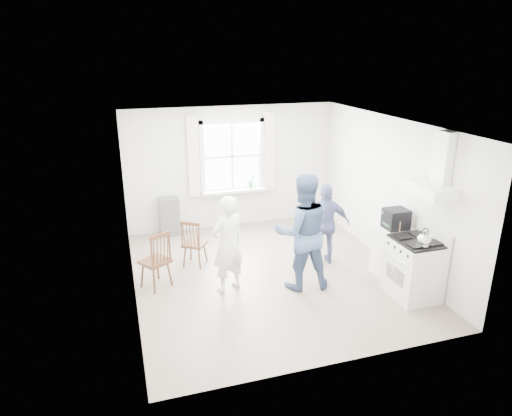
# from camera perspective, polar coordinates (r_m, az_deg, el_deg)

# --- Properties ---
(room_shell) EXTENTS (4.62, 5.12, 2.64)m
(room_shell) POSITION_cam_1_polar(r_m,az_deg,el_deg) (7.48, 1.73, 0.62)
(room_shell) COLOR gray
(room_shell) RESTS_ON ground
(window_assembly) EXTENTS (1.88, 0.24, 1.70)m
(window_assembly) POSITION_cam_1_polar(r_m,az_deg,el_deg) (9.69, -2.98, 5.93)
(window_assembly) COLOR white
(window_assembly) RESTS_ON room_shell
(range_hood) EXTENTS (0.45, 0.76, 0.94)m
(range_hood) POSITION_cam_1_polar(r_m,az_deg,el_deg) (7.15, 21.42, 3.42)
(range_hood) COLOR white
(range_hood) RESTS_ON room_shell
(shelf_unit) EXTENTS (0.40, 0.30, 0.80)m
(shelf_unit) POSITION_cam_1_polar(r_m,az_deg,el_deg) (9.65, -10.77, -1.04)
(shelf_unit) COLOR slate
(shelf_unit) RESTS_ON ground
(gas_stove) EXTENTS (0.68, 0.76, 1.12)m
(gas_stove) POSITION_cam_1_polar(r_m,az_deg,el_deg) (7.53, 19.15, -7.07)
(gas_stove) COLOR silver
(gas_stove) RESTS_ON ground
(kettle) EXTENTS (0.21, 0.21, 0.29)m
(kettle) POSITION_cam_1_polar(r_m,az_deg,el_deg) (7.12, 20.25, -3.79)
(kettle) COLOR silver
(kettle) RESTS_ON gas_stove
(low_cabinet) EXTENTS (0.50, 0.55, 0.90)m
(low_cabinet) POSITION_cam_1_polar(r_m,az_deg,el_deg) (8.09, 16.65, -5.20)
(low_cabinet) COLOR white
(low_cabinet) RESTS_ON ground
(stereo_stack) EXTENTS (0.37, 0.33, 0.33)m
(stereo_stack) POSITION_cam_1_polar(r_m,az_deg,el_deg) (7.80, 17.10, -1.30)
(stereo_stack) COLOR black
(stereo_stack) RESTS_ON low_cabinet
(cardboard_box) EXTENTS (0.32, 0.26, 0.18)m
(cardboard_box) POSITION_cam_1_polar(r_m,az_deg,el_deg) (7.83, 17.62, -1.85)
(cardboard_box) COLOR #916C46
(cardboard_box) RESTS_ON low_cabinet
(windsor_chair_a) EXTENTS (0.57, 0.57, 0.99)m
(windsor_chair_a) POSITION_cam_1_polar(r_m,az_deg,el_deg) (7.45, -12.08, -5.70)
(windsor_chair_a) COLOR #462716
(windsor_chair_a) RESTS_ON ground
(windsor_chair_b) EXTENTS (0.51, 0.51, 0.89)m
(windsor_chair_b) POSITION_cam_1_polar(r_m,az_deg,el_deg) (8.10, -8.01, -3.83)
(windsor_chair_b) COLOR #462716
(windsor_chair_b) RESTS_ON ground
(person_left) EXTENTS (0.76, 0.76, 1.59)m
(person_left) POSITION_cam_1_polar(r_m,az_deg,el_deg) (7.18, -3.59, -4.53)
(person_left) COLOR white
(person_left) RESTS_ON ground
(person_mid) EXTENTS (1.03, 1.03, 1.91)m
(person_mid) POSITION_cam_1_polar(r_m,az_deg,el_deg) (7.25, 5.80, -3.01)
(person_mid) COLOR #475D84
(person_mid) RESTS_ON ground
(person_right) EXTENTS (1.03, 1.03, 1.48)m
(person_right) POSITION_cam_1_polar(r_m,az_deg,el_deg) (8.21, 8.70, -2.03)
(person_right) COLOR navy
(person_right) RESTS_ON ground
(potted_plant) EXTENTS (0.21, 0.21, 0.31)m
(potted_plant) POSITION_cam_1_polar(r_m,az_deg,el_deg) (9.83, -0.61, 3.38)
(potted_plant) COLOR #357837
(potted_plant) RESTS_ON window_assembly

